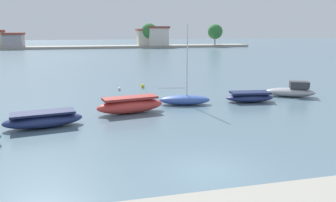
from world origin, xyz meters
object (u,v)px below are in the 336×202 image
Objects in this scene: moored_boat_4 at (250,97)px; mooring_buoy_0 at (119,89)px; moored_boat_3 at (185,99)px; moored_boat_5 at (292,91)px; mooring_buoy_1 at (143,86)px; moored_boat_2 at (130,105)px; moored_boat_1 at (43,120)px.

moored_boat_4 reaches higher than mooring_buoy_0.
moored_boat_3 is 1.38× the size of moored_boat_5.
moored_boat_3 is at bearing -77.14° from mooring_buoy_1.
moored_boat_5 reaches higher than moored_boat_4.
moored_boat_3 reaches higher than mooring_buoy_1.
moored_boat_5 is (15.70, 2.72, -0.07)m from moored_boat_2.
moored_boat_1 is at bearing -140.89° from moored_boat_5.
moored_boat_2 is 12.31× the size of mooring_buoy_1.
mooring_buoy_0 is (-10.58, 8.44, -0.26)m from moored_boat_4.
moored_boat_5 reaches higher than moored_boat_1.
moored_boat_5 is 17.14m from mooring_buoy_0.
moored_boat_5 reaches higher than moored_boat_2.
moored_boat_4 is at bearing -2.03° from moored_boat_2.
moored_boat_5 is 14.41× the size of mooring_buoy_0.
moored_boat_1 reaches higher than mooring_buoy_1.
moored_boat_2 is at bearing -104.38° from mooring_buoy_1.
moored_boat_1 is at bearing -116.41° from mooring_buoy_0.
moored_boat_4 is at bearing -38.58° from mooring_buoy_0.
moored_boat_3 is at bearing 11.69° from moored_boat_1.
mooring_buoy_1 is (-12.92, 8.13, -0.31)m from moored_boat_5.
moored_boat_3 is (10.84, 4.23, -0.05)m from moored_boat_1.
mooring_buoy_1 is (2.78, 10.85, -0.38)m from moored_boat_2.
moored_boat_1 is 15.92m from mooring_buoy_1.
moored_boat_4 is at bearing 3.55° from moored_boat_1.
mooring_buoy_0 is at bearing -160.58° from mooring_buoy_1.
moored_boat_2 is at bearing -147.76° from moored_boat_3.
moored_boat_3 is (4.85, 1.80, -0.16)m from moored_boat_2.
moored_boat_2 is 1.21× the size of moored_boat_4.
mooring_buoy_1 is at bearing 173.54° from moored_boat_5.
moored_boat_2 is (5.99, 2.44, 0.10)m from moored_boat_1.
moored_boat_3 is at bearing 10.42° from moored_boat_2.
moored_boat_5 is (10.85, 0.92, 0.09)m from moored_boat_3.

